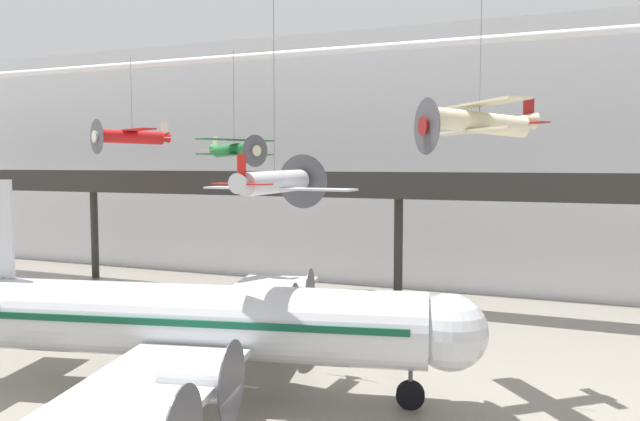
% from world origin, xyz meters
% --- Properties ---
extents(hangar_back_wall, '(140.00, 3.00, 23.02)m').
position_xyz_m(hangar_back_wall, '(0.00, 35.27, 11.51)').
color(hangar_back_wall, silver).
rests_on(hangar_back_wall, ground).
extents(mezzanine_walkway, '(110.00, 3.20, 10.49)m').
position_xyz_m(mezzanine_walkway, '(0.00, 26.41, 8.81)').
color(mezzanine_walkway, '#2D2B28').
rests_on(mezzanine_walkway, ground).
extents(ceiling_truss_beam, '(120.00, 0.60, 0.60)m').
position_xyz_m(ceiling_truss_beam, '(0.00, 25.47, 19.73)').
color(ceiling_truss_beam, silver).
extents(airliner_silver_main, '(27.91, 32.23, 10.33)m').
position_xyz_m(airliner_silver_main, '(-4.13, 4.88, 3.57)').
color(airliner_silver_main, silver).
rests_on(airliner_silver_main, ground).
extents(suspended_plane_cream_biplane, '(6.16, 6.52, 7.87)m').
position_xyz_m(suspended_plane_cream_biplane, '(8.38, 10.53, 13.11)').
color(suspended_plane_cream_biplane, beige).
extents(suspended_plane_green_biplane, '(5.50, 6.36, 8.49)m').
position_xyz_m(suspended_plane_green_biplane, '(-10.62, 20.47, 12.18)').
color(suspended_plane_green_biplane, '#1E6B33').
extents(suspended_plane_red_highwing, '(7.28, 6.48, 7.60)m').
position_xyz_m(suspended_plane_red_highwing, '(-19.86, 20.42, 13.26)').
color(suspended_plane_red_highwing, red).
extents(suspended_plane_silver_racer, '(8.08, 6.57, 10.50)m').
position_xyz_m(suspended_plane_silver_racer, '(-0.85, 7.36, 10.20)').
color(suspended_plane_silver_racer, silver).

